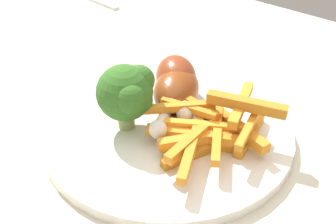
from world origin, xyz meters
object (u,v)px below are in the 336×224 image
Objects in this scene: carrot_fries_pile at (212,129)px; chicken_drumstick_near at (175,92)px; broccoli_floret_front at (128,92)px; dining_table at (157,164)px; dinner_plate at (168,131)px; chicken_drumstick_far at (177,80)px.

chicken_drumstick_near is at bearing -20.76° from carrot_fries_pile.
carrot_fries_pile is (-0.09, -0.03, -0.03)m from broccoli_floret_front.
dining_table is at bearing -75.24° from broccoli_floret_front.
broccoli_floret_front is 0.07m from chicken_drumstick_near.
chicken_drumstick_far is at bearing -59.88° from dinner_plate.
dining_table is 10.52× the size of chicken_drumstick_near.
carrot_fries_pile reaches higher than dinner_plate.
chicken_drumstick_near reaches higher than dinner_plate.
dinner_plate reaches higher than dining_table.
dinner_plate is (-0.05, 0.04, 0.10)m from dining_table.
dining_table is 12.65× the size of chicken_drumstick_far.
broccoli_floret_front is 0.10m from carrot_fries_pile.
dining_table is 17.23× the size of broccoli_floret_front.
chicken_drumstick_far reaches higher than dinner_plate.
dining_table is at bearing -37.51° from dinner_plate.
chicken_drumstick_far is (0.08, -0.05, 0.01)m from carrot_fries_pile.
broccoli_floret_front is at bearing 75.21° from chicken_drumstick_near.
chicken_drumstick_far reaches higher than carrot_fries_pile.
chicken_drumstick_near reaches higher than dining_table.
carrot_fries_pile is 1.33× the size of chicken_drumstick_near.
dining_table is 0.17m from carrot_fries_pile.
chicken_drumstick_near is at bearing 123.93° from chicken_drumstick_far.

